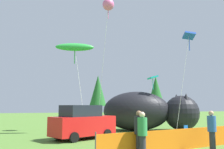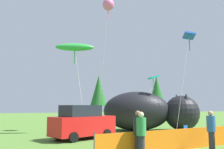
{
  "view_description": "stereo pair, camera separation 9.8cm",
  "coord_description": "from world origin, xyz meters",
  "views": [
    {
      "loc": [
        -7.22,
        -14.42,
        2.1
      ],
      "look_at": [
        -1.31,
        4.57,
        4.57
      ],
      "focal_mm": 40.0,
      "sensor_mm": 36.0,
      "label": 1
    },
    {
      "loc": [
        -7.13,
        -14.45,
        2.1
      ],
      "look_at": [
        -1.31,
        4.57,
        4.57
      ],
      "focal_mm": 40.0,
      "sensor_mm": 36.0,
      "label": 2
    }
  ],
  "objects": [
    {
      "name": "ground_plane",
      "position": [
        0.0,
        0.0,
        0.0
      ],
      "size": [
        120.0,
        120.0,
        0.0
      ],
      "primitive_type": "plane",
      "color": "#4C752D"
    },
    {
      "name": "parked_car",
      "position": [
        -4.25,
        1.37,
        1.03
      ],
      "size": [
        4.43,
        3.32,
        2.12
      ],
      "rotation": [
        0.0,
        0.0,
        0.45
      ],
      "color": "red",
      "rests_on": "ground"
    },
    {
      "name": "folding_chair",
      "position": [
        2.04,
        -0.63,
        0.51
      ],
      "size": [
        0.62,
        0.62,
        0.85
      ],
      "rotation": [
        0.0,
        0.0,
        -1.1
      ],
      "color": "#1959A5",
      "rests_on": "ground"
    },
    {
      "name": "inflatable_cat",
      "position": [
        2.05,
        4.95,
        1.51
      ],
      "size": [
        8.24,
        5.05,
        3.26
      ],
      "rotation": [
        0.0,
        0.0,
        -0.31
      ],
      "color": "black",
      "rests_on": "ground"
    },
    {
      "name": "safety_fence",
      "position": [
        -1.06,
        -3.92,
        0.49
      ],
      "size": [
        7.75,
        1.88,
        1.08
      ],
      "rotation": [
        0.0,
        0.0,
        0.23
      ],
      "color": "orange",
      "rests_on": "ground"
    },
    {
      "name": "spectator_in_blue_shirt",
      "position": [
        -2.94,
        -4.85,
        1.0
      ],
      "size": [
        0.4,
        0.4,
        1.83
      ],
      "color": "#2D2D38",
      "rests_on": "ground"
    },
    {
      "name": "spectator_in_white_shirt",
      "position": [
        0.8,
        -4.43,
        1.01
      ],
      "size": [
        0.4,
        0.4,
        1.85
      ],
      "color": "#2D2D38",
      "rests_on": "ground"
    },
    {
      "name": "spectator_in_grey_shirt",
      "position": [
        -2.93,
        -4.48,
        1.02
      ],
      "size": [
        0.41,
        0.41,
        1.88
      ],
      "color": "#2D2D38",
      "rests_on": "ground"
    },
    {
      "name": "kite_pink_octopus",
      "position": [
        -1.36,
        5.5,
        10.78
      ],
      "size": [
        1.03,
        2.19,
        11.32
      ],
      "color": "silver",
      "rests_on": "ground"
    },
    {
      "name": "kite_teal_diamond",
      "position": [
        4.6,
        9.15,
        4.94
      ],
      "size": [
        2.04,
        1.12,
        5.25
      ],
      "color": "silver",
      "rests_on": "ground"
    },
    {
      "name": "kite_blue_box",
      "position": [
        5.05,
        3.2,
        7.8
      ],
      "size": [
        2.61,
        1.43,
        8.26
      ],
      "color": "silver",
      "rests_on": "ground"
    },
    {
      "name": "kite_green_fish",
      "position": [
        -4.36,
        4.5,
        6.57
      ],
      "size": [
        3.03,
        2.05,
        6.94
      ],
      "color": "silver",
      "rests_on": "ground"
    },
    {
      "name": "horizon_tree_east",
      "position": [
        18.5,
        35.41,
        5.27
      ],
      "size": [
        3.59,
        3.59,
        8.58
      ],
      "color": "brown",
      "rests_on": "ground"
    },
    {
      "name": "horizon_tree_west",
      "position": [
        5.3,
        35.54,
        5.11
      ],
      "size": [
        3.49,
        3.49,
        8.32
      ],
      "color": "brown",
      "rests_on": "ground"
    }
  ]
}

